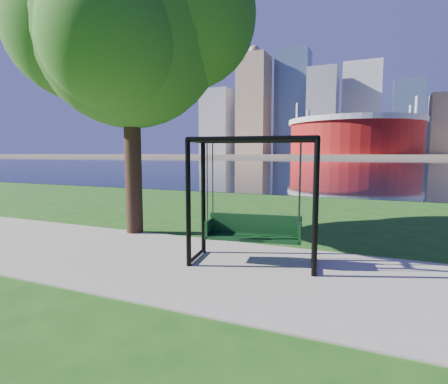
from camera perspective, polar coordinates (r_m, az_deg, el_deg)
The scene contains 8 objects.
ground at distance 7.51m, azimuth 0.81°, elevation -11.24°, with size 900.00×900.00×0.00m, color #1E5114.
path at distance 7.07m, azimuth -0.77°, elevation -12.24°, with size 120.00×4.00×0.03m, color #9E937F.
river at distance 108.68m, azimuth 21.91°, elevation 4.59°, with size 900.00×180.00×0.02m, color black.
far_bank at distance 312.64m, azimuth 22.90°, elevation 5.50°, with size 900.00×228.00×2.00m, color #937F60.
stadium at distance 242.26m, azimuth 20.49°, elevation 8.66°, with size 83.00×83.00×32.00m.
skyline at distance 327.82m, azimuth 22.42°, elevation 11.64°, with size 392.00×66.00×96.50m.
swing at distance 7.10m, azimuth 4.86°, elevation -1.93°, with size 2.67×1.49×2.59m.
park_tree at distance 10.80m, azimuth -15.24°, elevation 24.42°, with size 6.57×5.93×8.16m.
Camera 1 is at (2.74, -6.62, 2.25)m, focal length 28.00 mm.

